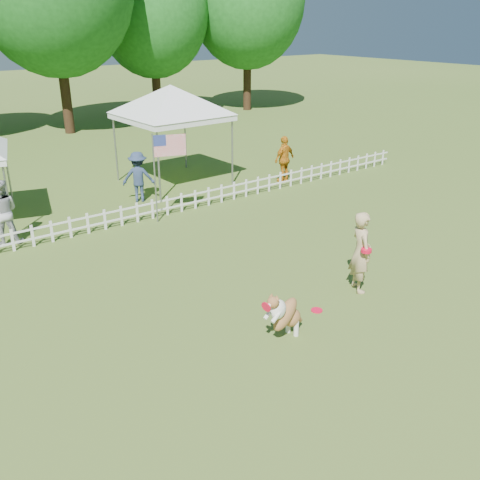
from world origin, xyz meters
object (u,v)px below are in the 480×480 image
at_px(frisbee_on_turf, 317,310).
at_px(spectator_a, 2,212).
at_px(handler, 361,252).
at_px(spectator_c, 284,159).
at_px(flag_pole, 155,179).
at_px(canopy_tent_right, 173,136).
at_px(dog, 286,314).
at_px(spectator_b, 139,177).

relative_size(frisbee_on_turf, spectator_a, 0.14).
bearing_deg(spectator_a, frisbee_on_turf, 137.61).
bearing_deg(handler, spectator_c, -5.45).
xyz_separation_m(frisbee_on_turf, flag_pole, (-0.08, 6.51, 1.28)).
bearing_deg(flag_pole, canopy_tent_right, 70.76).
bearing_deg(spectator_a, dog, 129.15).
xyz_separation_m(flag_pole, spectator_b, (0.49, 2.05, -0.48)).
distance_m(flag_pole, spectator_b, 2.17).
distance_m(flag_pole, spectator_c, 5.83).
xyz_separation_m(dog, spectator_c, (6.86, 7.83, 0.30)).
relative_size(flag_pole, spectator_c, 1.56).
xyz_separation_m(handler, frisbee_on_turf, (-1.37, -0.13, -0.89)).
height_order(frisbee_on_turf, flag_pole, flag_pole).
distance_m(handler, frisbee_on_turf, 1.64).
distance_m(handler, canopy_tent_right, 9.72).
xyz_separation_m(dog, frisbee_on_turf, (1.20, 0.38, -0.52)).
height_order(frisbee_on_turf, canopy_tent_right, canopy_tent_right).
distance_m(canopy_tent_right, flag_pole, 4.12).
bearing_deg(frisbee_on_turf, spectator_c, 52.80).
xyz_separation_m(canopy_tent_right, spectator_b, (-2.01, -1.20, -0.87)).
bearing_deg(frisbee_on_turf, flag_pole, 90.70).
relative_size(frisbee_on_turf, flag_pole, 0.09).
bearing_deg(frisbee_on_turf, canopy_tent_right, 76.06).
distance_m(handler, spectator_b, 8.49).
relative_size(flag_pole, spectator_b, 1.59).
xyz_separation_m(spectator_b, spectator_c, (5.25, -1.11, 0.02)).
height_order(dog, spectator_a, spectator_a).
height_order(handler, spectator_b, handler).
xyz_separation_m(handler, flag_pole, (-1.45, 6.38, 0.39)).
bearing_deg(spectator_a, flag_pole, -174.73).
height_order(canopy_tent_right, spectator_b, canopy_tent_right).
xyz_separation_m(dog, spectator_b, (1.61, 8.94, 0.28)).
xyz_separation_m(frisbee_on_turf, spectator_b, (0.41, 8.56, 0.80)).
bearing_deg(spectator_c, frisbee_on_turf, 43.71).
xyz_separation_m(frisbee_on_turf, canopy_tent_right, (2.42, 9.76, 1.67)).
xyz_separation_m(spectator_a, spectator_c, (9.71, -0.04, -0.04)).
bearing_deg(frisbee_on_turf, dog, -162.62).
bearing_deg(flag_pole, spectator_a, -175.63).
distance_m(dog, spectator_b, 9.09).
relative_size(canopy_tent_right, spectator_c, 2.02).
height_order(handler, dog, handler).
relative_size(dog, spectator_a, 0.61).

